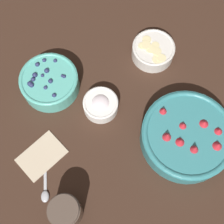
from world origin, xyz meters
TOP-DOWN VIEW (x-y plane):
  - ground_plane at (0.00, 0.00)m, footprint 4.00×4.00m
  - bowl_strawberries at (-0.15, 0.21)m, footprint 0.26×0.26m
  - bowl_blueberries at (0.11, -0.14)m, footprint 0.18×0.18m
  - bowl_bananas at (-0.23, -0.07)m, footprint 0.14×0.14m
  - bowl_cream at (0.01, -0.00)m, footprint 0.10×0.10m
  - jar_chocolate at (0.24, 0.22)m, footprint 0.08×0.08m
  - napkin at (0.23, 0.04)m, footprint 0.15×0.12m
  - spoon at (0.26, 0.12)m, footprint 0.08×0.13m

SIDE VIEW (x-z plane):
  - ground_plane at x=0.00m, z-range 0.00..0.00m
  - napkin at x=0.23m, z-range 0.00..0.01m
  - spoon at x=0.26m, z-range 0.00..0.01m
  - bowl_cream at x=0.01m, z-range 0.00..0.05m
  - bowl_bananas at x=-0.23m, z-range 0.00..0.05m
  - bowl_blueberries at x=0.11m, z-range 0.00..0.07m
  - bowl_strawberries at x=-0.15m, z-range 0.00..0.08m
  - jar_chocolate at x=0.24m, z-range 0.00..0.09m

